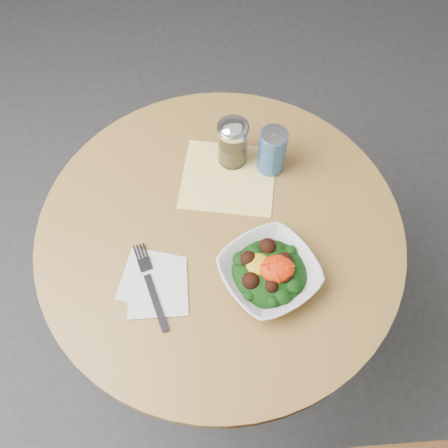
# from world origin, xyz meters

# --- Properties ---
(ground) EXTENTS (6.00, 6.00, 0.00)m
(ground) POSITION_xyz_m (0.00, 0.00, 0.00)
(ground) COLOR #2C2C2F
(ground) RESTS_ON ground
(table) EXTENTS (0.90, 0.90, 0.75)m
(table) POSITION_xyz_m (0.00, 0.00, 0.55)
(table) COLOR black
(table) RESTS_ON ground
(cloth_napkin) EXTENTS (0.29, 0.27, 0.00)m
(cloth_napkin) POSITION_xyz_m (0.05, 0.15, 0.75)
(cloth_napkin) COLOR yellow
(cloth_napkin) RESTS_ON table
(paper_napkins) EXTENTS (0.18, 0.19, 0.00)m
(paper_napkins) POSITION_xyz_m (-0.17, -0.12, 0.75)
(paper_napkins) COLOR silver
(paper_napkins) RESTS_ON table
(salad_bowl) EXTENTS (0.28, 0.28, 0.08)m
(salad_bowl) POSITION_xyz_m (0.09, -0.14, 0.78)
(salad_bowl) COLOR silver
(salad_bowl) RESTS_ON table
(fork) EXTENTS (0.06, 0.23, 0.00)m
(fork) POSITION_xyz_m (-0.18, -0.12, 0.76)
(fork) COLOR black
(fork) RESTS_ON table
(spice_shaker) EXTENTS (0.08, 0.08, 0.14)m
(spice_shaker) POSITION_xyz_m (0.07, 0.20, 0.82)
(spice_shaker) COLOR silver
(spice_shaker) RESTS_ON table
(beverage_can) EXTENTS (0.07, 0.07, 0.14)m
(beverage_can) POSITION_xyz_m (0.16, 0.16, 0.82)
(beverage_can) COLOR #0D3795
(beverage_can) RESTS_ON table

